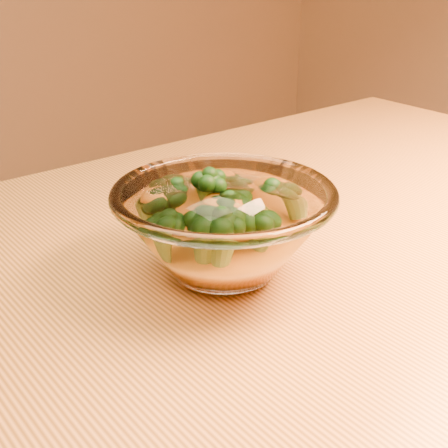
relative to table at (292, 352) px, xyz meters
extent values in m
cube|color=#CB853D|center=(0.00, 0.00, 0.08)|extent=(1.20, 0.80, 0.04)
cylinder|color=brown|center=(0.54, 0.34, -0.30)|extent=(0.06, 0.06, 0.71)
ellipsoid|color=white|center=(-0.06, 0.03, 0.11)|extent=(0.09, 0.09, 0.02)
torus|color=white|center=(-0.06, 0.03, 0.18)|extent=(0.20, 0.20, 0.01)
ellipsoid|color=orange|center=(-0.06, 0.03, 0.13)|extent=(0.12, 0.12, 0.03)
camera|label=1|loc=(-0.38, -0.37, 0.39)|focal=50.00mm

